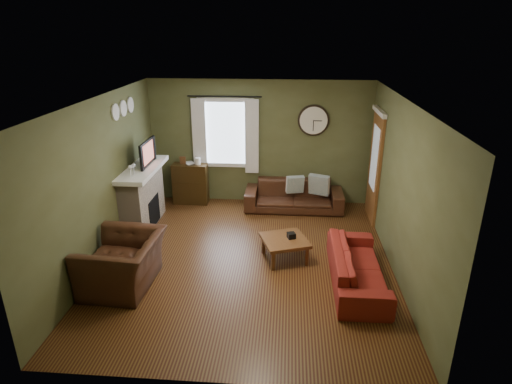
# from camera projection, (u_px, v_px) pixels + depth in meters

# --- Properties ---
(floor) EXTENTS (4.60, 5.20, 0.00)m
(floor) POSITION_uv_depth(u_px,v_px,m) (248.00, 260.00, 7.02)
(floor) COLOR #482913
(floor) RESTS_ON ground
(ceiling) EXTENTS (4.60, 5.20, 0.00)m
(ceiling) POSITION_uv_depth(u_px,v_px,m) (247.00, 101.00, 6.07)
(ceiling) COLOR white
(ceiling) RESTS_ON ground
(wall_left) EXTENTS (0.00, 5.20, 2.60)m
(wall_left) POSITION_uv_depth(u_px,v_px,m) (102.00, 182.00, 6.71)
(wall_left) COLOR #4F542F
(wall_left) RESTS_ON ground
(wall_right) EXTENTS (0.00, 5.20, 2.60)m
(wall_right) POSITION_uv_depth(u_px,v_px,m) (401.00, 190.00, 6.38)
(wall_right) COLOR #4F542F
(wall_right) RESTS_ON ground
(wall_back) EXTENTS (4.60, 0.00, 2.60)m
(wall_back) POSITION_uv_depth(u_px,v_px,m) (259.00, 143.00, 8.96)
(wall_back) COLOR #4F542F
(wall_back) RESTS_ON ground
(wall_front) EXTENTS (4.60, 0.00, 2.60)m
(wall_front) POSITION_uv_depth(u_px,v_px,m) (221.00, 280.00, 4.13)
(wall_front) COLOR #4F542F
(wall_front) RESTS_ON ground
(fireplace) EXTENTS (0.40, 1.40, 1.10)m
(fireplace) POSITION_uv_depth(u_px,v_px,m) (143.00, 199.00, 8.04)
(fireplace) COLOR #B9A88F
(fireplace) RESTS_ON floor
(firebox) EXTENTS (0.04, 0.60, 0.55)m
(firebox) POSITION_uv_depth(u_px,v_px,m) (154.00, 211.00, 8.12)
(firebox) COLOR black
(firebox) RESTS_ON fireplace
(mantel) EXTENTS (0.58, 1.60, 0.08)m
(mantel) POSITION_uv_depth(u_px,v_px,m) (141.00, 169.00, 7.82)
(mantel) COLOR white
(mantel) RESTS_ON fireplace
(tv) EXTENTS (0.08, 0.60, 0.35)m
(tv) POSITION_uv_depth(u_px,v_px,m) (144.00, 156.00, 7.88)
(tv) COLOR black
(tv) RESTS_ON mantel
(tv_screen) EXTENTS (0.02, 0.62, 0.36)m
(tv_screen) POSITION_uv_depth(u_px,v_px,m) (148.00, 153.00, 7.86)
(tv_screen) COLOR #994C3F
(tv_screen) RESTS_ON mantel
(medallion_left) EXTENTS (0.28, 0.28, 0.03)m
(medallion_left) POSITION_uv_depth(u_px,v_px,m) (115.00, 112.00, 7.11)
(medallion_left) COLOR white
(medallion_left) RESTS_ON wall_left
(medallion_mid) EXTENTS (0.28, 0.28, 0.03)m
(medallion_mid) POSITION_uv_depth(u_px,v_px,m) (123.00, 108.00, 7.43)
(medallion_mid) COLOR white
(medallion_mid) RESTS_ON wall_left
(medallion_right) EXTENTS (0.28, 0.28, 0.03)m
(medallion_right) POSITION_uv_depth(u_px,v_px,m) (130.00, 105.00, 7.76)
(medallion_right) COLOR white
(medallion_right) RESTS_ON wall_left
(window_pane) EXTENTS (1.00, 0.02, 1.30)m
(window_pane) POSITION_uv_depth(u_px,v_px,m) (226.00, 133.00, 8.92)
(window_pane) COLOR silver
(window_pane) RESTS_ON wall_back
(curtain_rod) EXTENTS (0.03, 0.03, 1.50)m
(curtain_rod) POSITION_uv_depth(u_px,v_px,m) (224.00, 96.00, 8.55)
(curtain_rod) COLOR black
(curtain_rod) RESTS_ON wall_back
(curtain_left) EXTENTS (0.28, 0.04, 1.55)m
(curtain_left) POSITION_uv_depth(u_px,v_px,m) (199.00, 136.00, 8.88)
(curtain_left) COLOR silver
(curtain_left) RESTS_ON wall_back
(curtain_right) EXTENTS (0.28, 0.04, 1.55)m
(curtain_right) POSITION_uv_depth(u_px,v_px,m) (252.00, 137.00, 8.80)
(curtain_right) COLOR silver
(curtain_right) RESTS_ON wall_back
(wall_clock) EXTENTS (0.64, 0.06, 0.64)m
(wall_clock) POSITION_uv_depth(u_px,v_px,m) (314.00, 120.00, 8.65)
(wall_clock) COLOR white
(wall_clock) RESTS_ON wall_back
(door) EXTENTS (0.05, 0.90, 2.10)m
(door) POSITION_uv_depth(u_px,v_px,m) (375.00, 168.00, 8.19)
(door) COLOR brown
(door) RESTS_ON floor
(bookshelf) EXTENTS (0.73, 0.31, 0.87)m
(bookshelf) POSITION_uv_depth(u_px,v_px,m) (191.00, 184.00, 9.15)
(bookshelf) COLOR black
(bookshelf) RESTS_ON floor
(book) EXTENTS (0.28, 0.30, 0.02)m
(book) POSITION_uv_depth(u_px,v_px,m) (185.00, 160.00, 8.96)
(book) COLOR brown
(book) RESTS_ON bookshelf
(sofa_brown) EXTENTS (2.01, 0.79, 0.59)m
(sofa_brown) POSITION_uv_depth(u_px,v_px,m) (294.00, 196.00, 8.89)
(sofa_brown) COLOR #381E12
(sofa_brown) RESTS_ON floor
(pillow_left) EXTENTS (0.44, 0.27, 0.42)m
(pillow_left) POSITION_uv_depth(u_px,v_px,m) (319.00, 185.00, 8.76)
(pillow_left) COLOR #90A1A2
(pillow_left) RESTS_ON sofa_brown
(pillow_right) EXTENTS (0.37, 0.19, 0.36)m
(pillow_right) POSITION_uv_depth(u_px,v_px,m) (295.00, 184.00, 8.77)
(pillow_right) COLOR #90A1A2
(pillow_right) RESTS_ON sofa_brown
(sofa_red) EXTENTS (0.73, 1.88, 0.55)m
(sofa_red) POSITION_uv_depth(u_px,v_px,m) (357.00, 267.00, 6.30)
(sofa_red) COLOR maroon
(sofa_red) RESTS_ON floor
(armchair) EXTENTS (1.07, 1.22, 0.76)m
(armchair) POSITION_uv_depth(u_px,v_px,m) (123.00, 263.00, 6.21)
(armchair) COLOR #381E12
(armchair) RESTS_ON floor
(coffee_table) EXTENTS (0.88, 0.88, 0.37)m
(coffee_table) POSITION_uv_depth(u_px,v_px,m) (284.00, 249.00, 6.99)
(coffee_table) COLOR brown
(coffee_table) RESTS_ON floor
(tissue_box) EXTENTS (0.15, 0.15, 0.09)m
(tissue_box) POSITION_uv_depth(u_px,v_px,m) (291.00, 236.00, 6.94)
(tissue_box) COLOR black
(tissue_box) RESTS_ON coffee_table
(wine_glass_a) EXTENTS (0.08, 0.08, 0.22)m
(wine_glass_a) POSITION_uv_depth(u_px,v_px,m) (130.00, 171.00, 7.24)
(wine_glass_a) COLOR white
(wine_glass_a) RESTS_ON mantel
(wine_glass_b) EXTENTS (0.07, 0.07, 0.19)m
(wine_glass_b) POSITION_uv_depth(u_px,v_px,m) (134.00, 169.00, 7.39)
(wine_glass_b) COLOR white
(wine_glass_b) RESTS_ON mantel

